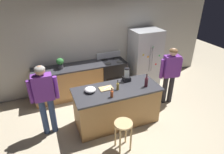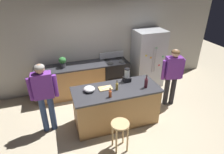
# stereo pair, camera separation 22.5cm
# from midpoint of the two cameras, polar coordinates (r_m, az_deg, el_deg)

# --- Properties ---
(ground_plane) EXTENTS (14.00, 14.00, 0.00)m
(ground_plane) POSITION_cam_midpoint_polar(r_m,az_deg,el_deg) (4.86, 2.51, -12.95)
(ground_plane) COLOR beige
(back_wall) EXTENTS (8.00, 0.10, 2.70)m
(back_wall) POSITION_cam_midpoint_polar(r_m,az_deg,el_deg) (5.84, -4.09, 9.52)
(back_wall) COLOR #BCB7AD
(back_wall) RESTS_ON ground_plane
(kitchen_island) EXTENTS (1.97, 0.83, 0.93)m
(kitchen_island) POSITION_cam_midpoint_polar(r_m,az_deg,el_deg) (4.57, 2.63, -8.50)
(kitchen_island) COLOR #B7844C
(kitchen_island) RESTS_ON ground_plane
(back_counter_run) EXTENTS (2.00, 0.64, 0.93)m
(back_counter_run) POSITION_cam_midpoint_polar(r_m,az_deg,el_deg) (5.69, -10.56, -1.14)
(back_counter_run) COLOR #B7844C
(back_counter_run) RESTS_ON ground_plane
(refrigerator) EXTENTS (0.90, 0.73, 1.77)m
(refrigerator) POSITION_cam_midpoint_polar(r_m,az_deg,el_deg) (6.18, 11.63, 5.45)
(refrigerator) COLOR #B7BABF
(refrigerator) RESTS_ON ground_plane
(stove_range) EXTENTS (0.76, 0.65, 1.11)m
(stove_range) POSITION_cam_midpoint_polar(r_m,az_deg,el_deg) (5.93, 1.82, 0.72)
(stove_range) COLOR black
(stove_range) RESTS_ON ground_plane
(person_by_island_left) EXTENTS (0.59, 0.23, 1.65)m
(person_by_island_left) POSITION_cam_midpoint_polar(r_m,az_deg,el_deg) (4.25, -18.09, -4.39)
(person_by_island_left) COLOR #384C7A
(person_by_island_left) RESTS_ON ground_plane
(person_by_sink_right) EXTENTS (0.60, 0.29, 1.59)m
(person_by_sink_right) POSITION_cam_midpoint_polar(r_m,az_deg,el_deg) (5.23, 18.66, 1.21)
(person_by_sink_right) COLOR #26262B
(person_by_sink_right) RESTS_ON ground_plane
(bar_stool) EXTENTS (0.36, 0.36, 0.66)m
(bar_stool) POSITION_cam_midpoint_polar(r_m,az_deg,el_deg) (3.89, 4.13, -15.17)
(bar_stool) COLOR tan
(bar_stool) RESTS_ON ground_plane
(potted_plant) EXTENTS (0.20, 0.20, 0.30)m
(potted_plant) POSITION_cam_midpoint_polar(r_m,az_deg,el_deg) (5.40, -13.29, 4.47)
(potted_plant) COLOR #4C4C51
(potted_plant) RESTS_ON back_counter_run
(blender_appliance) EXTENTS (0.17, 0.17, 0.33)m
(blender_appliance) POSITION_cam_midpoint_polar(r_m,az_deg,el_deg) (4.58, 5.83, 0.31)
(blender_appliance) COLOR black
(blender_appliance) RESTS_ON kitchen_island
(bottle_wine) EXTENTS (0.08, 0.08, 0.32)m
(bottle_wine) POSITION_cam_midpoint_polar(r_m,az_deg,el_deg) (4.39, 11.51, -1.73)
(bottle_wine) COLOR #471923
(bottle_wine) RESTS_ON kitchen_island
(bottle_cooking_sauce) EXTENTS (0.06, 0.06, 0.22)m
(bottle_cooking_sauce) POSITION_cam_midpoint_polar(r_m,az_deg,el_deg) (3.99, 1.08, -5.01)
(bottle_cooking_sauce) COLOR #B24C26
(bottle_cooking_sauce) RESTS_ON kitchen_island
(bottle_vinegar) EXTENTS (0.06, 0.06, 0.24)m
(bottle_vinegar) POSITION_cam_midpoint_polar(r_m,az_deg,el_deg) (4.24, 3.03, -2.80)
(bottle_vinegar) COLOR olive
(bottle_vinegar) RESTS_ON kitchen_island
(mixing_bowl) EXTENTS (0.25, 0.25, 0.11)m
(mixing_bowl) POSITION_cam_midpoint_polar(r_m,az_deg,el_deg) (4.21, -5.25, -3.58)
(mixing_bowl) COLOR white
(mixing_bowl) RESTS_ON kitchen_island
(cutting_board) EXTENTS (0.30, 0.20, 0.02)m
(cutting_board) POSITION_cam_midpoint_polar(r_m,az_deg,el_deg) (4.31, -0.48, -3.37)
(cutting_board) COLOR tan
(cutting_board) RESTS_ON kitchen_island
(chef_knife) EXTENTS (0.21, 0.12, 0.01)m
(chef_knife) POSITION_cam_midpoint_polar(r_m,az_deg,el_deg) (4.31, -0.23, -3.18)
(chef_knife) COLOR #B7BABF
(chef_knife) RESTS_ON cutting_board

